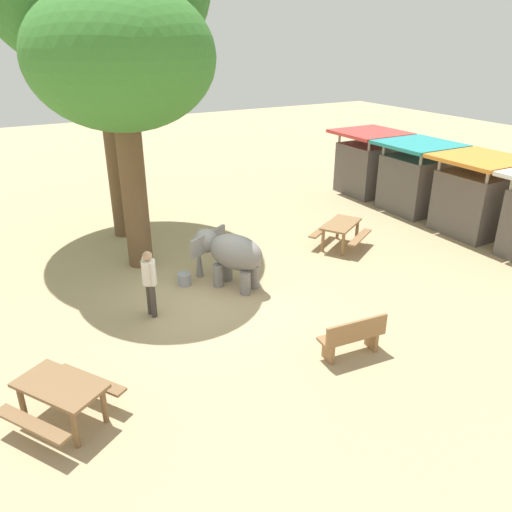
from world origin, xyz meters
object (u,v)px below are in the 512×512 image
shade_tree_main (121,60)px  wooden_bench (353,336)px  market_stall_red (367,166)px  market_stall_teal (415,181)px  elephant (229,253)px  feed_bucket (184,279)px  picnic_table_far (341,229)px  picnic_table_near (61,393)px  market_stall_orange (474,199)px  person_handler (149,279)px

shade_tree_main → wooden_bench: shade_tree_main is taller
market_stall_red → market_stall_teal: bearing=0.0°
elephant → feed_bucket: elephant is taller
shade_tree_main → picnic_table_far: 7.73m
picnic_table_near → picnic_table_far: size_ratio=1.01×
picnic_table_near → market_stall_red: size_ratio=0.82×
picnic_table_far → feed_bucket: (0.07, -5.16, -0.43)m
picnic_table_near → market_stall_orange: 13.60m
picnic_table_far → market_stall_teal: (-1.50, 4.51, 0.55)m
shade_tree_main → market_stall_red: bearing=102.7°
market_stall_teal → picnic_table_far: bearing=-71.6°
picnic_table_far → market_stall_red: (-4.10, 4.51, 0.55)m
shade_tree_main → market_stall_red: shade_tree_main is taller
market_stall_orange → picnic_table_far: bearing=-103.7°
person_handler → market_stall_orange: size_ratio=0.64×
wooden_bench → market_stall_teal: market_stall_teal is taller
market_stall_red → wooden_bench: bearing=-41.8°
wooden_bench → market_stall_orange: 8.67m
picnic_table_near → market_stall_teal: size_ratio=0.82×
person_handler → market_stall_orange: 10.89m
picnic_table_far → market_stall_orange: size_ratio=0.81×
person_handler → market_stall_teal: size_ratio=0.64×
elephant → person_handler: (0.51, -2.26, 0.03)m
feed_bucket → person_handler: bearing=-48.4°
picnic_table_near → market_stall_orange: (-2.74, 13.31, 0.55)m
market_stall_teal → feed_bucket: market_stall_teal is taller
picnic_table_near → picnic_table_far: 9.60m
elephant → person_handler: size_ratio=1.24×
market_stall_teal → shade_tree_main: bearing=-91.6°
picnic_table_far → picnic_table_near: bearing=172.8°
picnic_table_far → market_stall_teal: bearing=-12.4°
picnic_table_near → feed_bucket: picnic_table_near is taller
shade_tree_main → market_stall_teal: shade_tree_main is taller
market_stall_orange → feed_bucket: (-1.03, -9.67, -0.98)m
picnic_table_near → wooden_bench: bearing=-131.9°
wooden_bench → market_stall_teal: bearing=43.2°
wooden_bench → picnic_table_near: 5.51m
elephant → picnic_table_near: (3.20, -4.67, -0.33)m
elephant → wooden_bench: size_ratio=1.41×
picnic_table_far → feed_bucket: size_ratio=5.68×
shade_tree_main → market_stall_red: size_ratio=2.89×
person_handler → wooden_bench: bearing=-57.4°
picnic_table_near → elephant: bearing=-88.5°
person_handler → shade_tree_main: shade_tree_main is taller
elephant → person_handler: bearing=73.7°
picnic_table_far → market_stall_red: 6.12m
wooden_bench → feed_bucket: 4.98m
market_stall_red → market_stall_orange: size_ratio=1.00×
feed_bucket → wooden_bench: bearing=21.2°
market_stall_orange → feed_bucket: bearing=-96.1°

